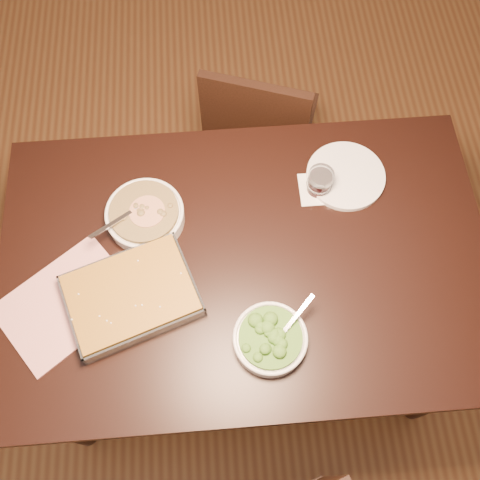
# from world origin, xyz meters

# --- Properties ---
(ground) EXTENTS (4.00, 4.00, 0.00)m
(ground) POSITION_xyz_m (0.00, 0.00, 0.00)
(ground) COLOR #412412
(ground) RESTS_ON ground
(table) EXTENTS (1.40, 0.90, 0.75)m
(table) POSITION_xyz_m (0.00, 0.00, 0.65)
(table) COLOR black
(table) RESTS_ON ground
(magazine_a) EXTENTS (0.42, 0.40, 0.01)m
(magazine_a) POSITION_xyz_m (-0.50, -0.09, 0.75)
(magazine_a) COLOR #BC353E
(magazine_a) RESTS_ON table
(coaster) EXTENTS (0.11, 0.11, 0.00)m
(coaster) POSITION_xyz_m (0.24, 0.21, 0.75)
(coaster) COLOR white
(coaster) RESTS_ON table
(stew_bowl) EXTENTS (0.23, 0.23, 0.09)m
(stew_bowl) POSITION_xyz_m (-0.28, 0.15, 0.78)
(stew_bowl) COLOR white
(stew_bowl) RESTS_ON table
(broccoli_bowl) EXTENTS (0.20, 0.20, 0.08)m
(broccoli_bowl) POSITION_xyz_m (0.04, -0.24, 0.78)
(broccoli_bowl) COLOR white
(broccoli_bowl) RESTS_ON table
(baking_dish) EXTENTS (0.40, 0.34, 0.06)m
(baking_dish) POSITION_xyz_m (-0.32, -0.10, 0.78)
(baking_dish) COLOR silver
(baking_dish) RESTS_ON table
(wine_tumbler) EXTENTS (0.07, 0.07, 0.08)m
(wine_tumbler) POSITION_xyz_m (0.24, 0.21, 0.80)
(wine_tumbler) COLOR black
(wine_tumbler) RESTS_ON coaster
(dinner_plate) EXTENTS (0.24, 0.24, 0.02)m
(dinner_plate) POSITION_xyz_m (0.32, 0.24, 0.76)
(dinner_plate) COLOR silver
(dinner_plate) RESTS_ON table
(chair_far) EXTENTS (0.48, 0.48, 0.81)m
(chair_far) POSITION_xyz_m (0.11, 0.66, 0.45)
(chair_far) COLOR black
(chair_far) RESTS_ON ground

